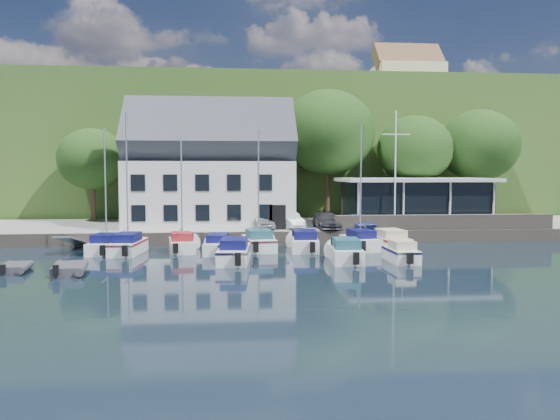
% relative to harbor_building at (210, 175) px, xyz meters
% --- Properties ---
extents(ground, '(180.00, 180.00, 0.00)m').
position_rel_harbor_building_xyz_m(ground, '(7.00, -16.50, -5.35)').
color(ground, black).
rests_on(ground, ground).
extents(quay, '(60.00, 13.00, 1.00)m').
position_rel_harbor_building_xyz_m(quay, '(7.00, 1.00, -4.85)').
color(quay, gray).
rests_on(quay, ground).
extents(quay_face, '(60.00, 0.30, 1.00)m').
position_rel_harbor_building_xyz_m(quay_face, '(7.00, -5.50, -4.85)').
color(quay_face, '#685E53').
rests_on(quay_face, ground).
extents(hillside, '(160.00, 75.00, 16.00)m').
position_rel_harbor_building_xyz_m(hillside, '(7.00, 45.50, 2.65)').
color(hillside, '#304E1D').
rests_on(hillside, ground).
extents(field_patch, '(50.00, 30.00, 0.30)m').
position_rel_harbor_building_xyz_m(field_patch, '(15.00, 53.50, 10.80)').
color(field_patch, '#596231').
rests_on(field_patch, hillside).
extents(farmhouse, '(10.40, 7.00, 8.20)m').
position_rel_harbor_building_xyz_m(farmhouse, '(29.00, 35.50, 14.75)').
color(farmhouse, beige).
rests_on(farmhouse, hillside).
extents(harbor_building, '(14.40, 8.20, 8.70)m').
position_rel_harbor_building_xyz_m(harbor_building, '(0.00, 0.00, 0.00)').
color(harbor_building, silver).
rests_on(harbor_building, quay).
extents(club_pavilion, '(13.20, 7.20, 4.10)m').
position_rel_harbor_building_xyz_m(club_pavilion, '(18.00, -0.50, -2.30)').
color(club_pavilion, black).
rests_on(club_pavilion, quay).
extents(seawall, '(18.00, 0.50, 1.20)m').
position_rel_harbor_building_xyz_m(seawall, '(19.00, -5.10, -3.75)').
color(seawall, '#685E53').
rests_on(seawall, quay).
extents(gangway, '(1.20, 6.00, 1.40)m').
position_rel_harbor_building_xyz_m(gangway, '(-9.50, -7.50, -5.35)').
color(gangway, silver).
rests_on(gangway, ground).
extents(car_silver, '(2.69, 4.06, 1.29)m').
position_rel_harbor_building_xyz_m(car_silver, '(4.07, -3.45, -3.71)').
color(car_silver, '#B0B0B5').
rests_on(car_silver, quay).
extents(car_white, '(2.17, 4.02, 1.26)m').
position_rel_harbor_building_xyz_m(car_white, '(6.66, -2.87, -3.72)').
color(car_white, silver).
rests_on(car_white, quay).
extents(car_dgrey, '(1.96, 4.56, 1.31)m').
position_rel_harbor_building_xyz_m(car_dgrey, '(9.59, -3.57, -3.70)').
color(car_dgrey, '#2D2E32').
rests_on(car_dgrey, quay).
extents(car_blue, '(2.06, 3.93, 1.28)m').
position_rel_harbor_building_xyz_m(car_blue, '(12.21, -3.65, -3.71)').
color(car_blue, '#2D448A').
rests_on(car_blue, quay).
extents(flagpole, '(2.30, 0.20, 9.60)m').
position_rel_harbor_building_xyz_m(flagpole, '(15.10, -4.18, 0.45)').
color(flagpole, silver).
rests_on(flagpole, quay).
extents(tree_0, '(6.40, 6.40, 8.75)m').
position_rel_harbor_building_xyz_m(tree_0, '(-11.25, 5.32, 0.02)').
color(tree_0, black).
rests_on(tree_0, quay).
extents(tree_1, '(6.63, 6.63, 9.06)m').
position_rel_harbor_building_xyz_m(tree_1, '(-5.05, 6.01, 0.18)').
color(tree_1, black).
rests_on(tree_1, quay).
extents(tree_2, '(8.18, 8.18, 11.17)m').
position_rel_harbor_building_xyz_m(tree_2, '(2.88, 4.92, 1.24)').
color(tree_2, black).
rests_on(tree_2, quay).
extents(tree_3, '(9.29, 9.29, 12.70)m').
position_rel_harbor_building_xyz_m(tree_3, '(11.25, 5.72, 2.00)').
color(tree_3, black).
rests_on(tree_3, quay).
extents(tree_4, '(7.48, 7.48, 10.22)m').
position_rel_harbor_building_xyz_m(tree_4, '(19.97, 5.32, 0.76)').
color(tree_4, black).
rests_on(tree_4, quay).
extents(tree_5, '(7.99, 7.99, 10.92)m').
position_rel_harbor_building_xyz_m(tree_5, '(26.79, 5.75, 1.11)').
color(tree_5, black).
rests_on(tree_5, quay).
extents(boat_r1_0, '(2.55, 5.62, 8.44)m').
position_rel_harbor_building_xyz_m(boat_r1_0, '(-6.85, -9.16, -1.13)').
color(boat_r1_0, white).
rests_on(boat_r1_0, ground).
extents(boat_r1_1, '(2.50, 6.43, 8.91)m').
position_rel_harbor_building_xyz_m(boat_r1_1, '(-5.34, -9.41, -0.89)').
color(boat_r1_1, white).
rests_on(boat_r1_1, ground).
extents(boat_r1_2, '(2.57, 5.38, 8.47)m').
position_rel_harbor_building_xyz_m(boat_r1_2, '(-1.70, -8.79, -1.12)').
color(boat_r1_2, white).
rests_on(boat_r1_2, ground).
extents(boat_r1_3, '(2.32, 6.19, 1.36)m').
position_rel_harbor_building_xyz_m(boat_r1_3, '(0.82, -9.48, -4.67)').
color(boat_r1_3, white).
rests_on(boat_r1_3, ground).
extents(boat_r1_4, '(2.88, 6.31, 9.28)m').
position_rel_harbor_building_xyz_m(boat_r1_4, '(3.74, -8.51, -0.71)').
color(boat_r1_4, white).
rests_on(boat_r1_4, ground).
extents(boat_r1_5, '(2.62, 6.32, 1.47)m').
position_rel_harbor_building_xyz_m(boat_r1_5, '(7.03, -8.89, -4.61)').
color(boat_r1_5, white).
rests_on(boat_r1_5, ground).
extents(boat_r1_6, '(2.84, 6.08, 8.95)m').
position_rel_harbor_building_xyz_m(boat_r1_6, '(11.15, -8.72, -0.87)').
color(boat_r1_6, white).
rests_on(boat_r1_6, ground).
extents(boat_r1_7, '(2.74, 6.00, 1.47)m').
position_rel_harbor_building_xyz_m(boat_r1_7, '(13.35, -8.79, -4.61)').
color(boat_r1_7, white).
rests_on(boat_r1_7, ground).
extents(boat_r2_2, '(2.57, 6.59, 1.53)m').
position_rel_harbor_building_xyz_m(boat_r2_2, '(1.94, -13.62, -4.58)').
color(boat_r2_2, white).
rests_on(boat_r2_2, ground).
extents(boat_r2_3, '(2.41, 6.11, 1.48)m').
position_rel_harbor_building_xyz_m(boat_r2_3, '(8.93, -14.01, -4.61)').
color(boat_r2_3, white).
rests_on(boat_r2_3, ground).
extents(boat_r2_4, '(1.74, 4.84, 1.37)m').
position_rel_harbor_building_xyz_m(boat_r2_4, '(12.40, -14.41, -4.66)').
color(boat_r2_4, white).
rests_on(boat_r2_4, ground).
extents(dinghy_0, '(1.97, 2.90, 0.63)m').
position_rel_harbor_building_xyz_m(dinghy_0, '(-10.43, -15.88, -5.03)').
color(dinghy_0, '#333439').
rests_on(dinghy_0, ground).
extents(dinghy_1, '(2.43, 3.49, 0.75)m').
position_rel_harbor_building_xyz_m(dinghy_1, '(-7.22, -16.75, -4.97)').
color(dinghy_1, '#333439').
rests_on(dinghy_1, ground).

